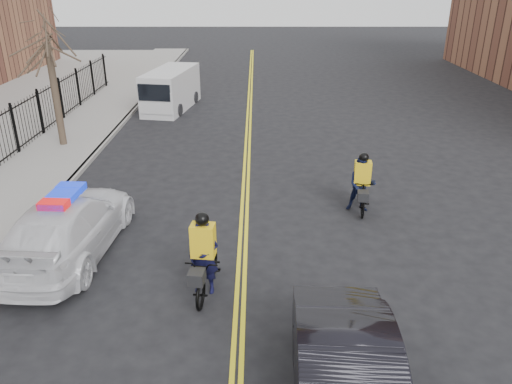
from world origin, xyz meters
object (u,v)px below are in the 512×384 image
Objects in this scene: cyclist_far at (361,188)px; cyclist_near at (204,265)px; police_cruiser at (68,226)px; cargo_van at (170,90)px.

cyclist_near is at bearing -128.87° from cyclist_far.
police_cruiser is 1.07× the size of cargo_van.
cargo_van is at bearing 108.60° from cyclist_near.
cyclist_near is 1.11× the size of cyclist_far.
cargo_van is at bearing -87.40° from police_cruiser.
cargo_van is 16.79m from cyclist_near.
cyclist_near is at bearing 158.65° from police_cruiser.
cargo_van is 2.44× the size of cyclist_near.
cyclist_near is (3.33, -16.46, -0.31)m from cargo_van.
cyclist_far reaches higher than police_cruiser.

